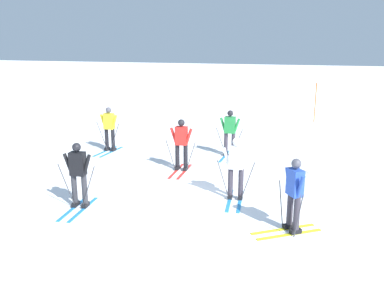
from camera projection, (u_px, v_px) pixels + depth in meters
The scene contains 9 objects.
ground_plane at pixel (190, 194), 11.64m from camera, with size 120.00×120.00×0.00m, color white.
far_snow_ridge at pixel (261, 91), 28.86m from camera, with size 80.00×9.91×1.37m, color white.
skier_blue at pixel (295, 191), 9.15m from camera, with size 1.54×1.18×1.71m.
skier_red at pixel (181, 143), 13.49m from camera, with size 1.00×1.60×1.71m.
skier_yellow at pixel (109, 128), 15.85m from camera, with size 1.00×1.63×1.71m.
skier_green at pixel (230, 132), 15.17m from camera, with size 1.00×1.61×1.71m.
skier_white at pixel (236, 165), 11.06m from camera, with size 1.00×1.63×1.71m.
skier_black at pixel (78, 173), 10.50m from camera, with size 1.00×1.62×1.71m.
trail_marker_pole at pixel (315, 103), 21.42m from camera, with size 0.05×0.05×2.02m, color #C65614.
Camera 1 is at (2.90, -10.55, 4.23)m, focal length 38.89 mm.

